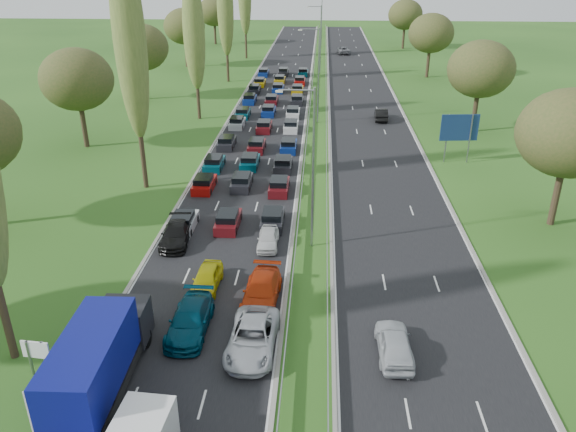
# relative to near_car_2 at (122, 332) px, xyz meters

# --- Properties ---
(ground) EXTENTS (260.00, 260.00, 0.00)m
(ground) POSITION_rel_near_car_2_xyz_m (10.46, 49.38, -0.69)
(ground) COLOR #244B17
(ground) RESTS_ON ground
(near_carriageway) EXTENTS (10.50, 215.00, 0.04)m
(near_carriageway) POSITION_rel_near_car_2_xyz_m (3.71, 51.88, -0.69)
(near_carriageway) COLOR black
(near_carriageway) RESTS_ON ground
(far_carriageway) EXTENTS (10.50, 215.00, 0.04)m
(far_carriageway) POSITION_rel_near_car_2_xyz_m (17.21, 51.88, -0.69)
(far_carriageway) COLOR black
(far_carriageway) RESTS_ON ground
(central_reservation) EXTENTS (2.36, 215.00, 0.32)m
(central_reservation) POSITION_rel_near_car_2_xyz_m (10.46, 51.88, -0.14)
(central_reservation) COLOR gray
(central_reservation) RESTS_ON ground
(lamp_columns) EXTENTS (0.18, 140.18, 12.00)m
(lamp_columns) POSITION_rel_near_car_2_xyz_m (10.46, 47.38, 5.31)
(lamp_columns) COLOR gray
(lamp_columns) RESTS_ON ground
(poplar_row) EXTENTS (2.80, 127.80, 22.44)m
(poplar_row) POSITION_rel_near_car_2_xyz_m (-5.54, 37.55, 11.70)
(poplar_row) COLOR #2D2116
(poplar_row) RESTS_ON ground
(woodland_left) EXTENTS (8.00, 166.00, 11.10)m
(woodland_left) POSITION_rel_near_car_2_xyz_m (-16.04, 32.01, 6.99)
(woodland_left) COLOR #2D2116
(woodland_left) RESTS_ON ground
(woodland_right) EXTENTS (8.00, 153.00, 11.10)m
(woodland_right) POSITION_rel_near_car_2_xyz_m (29.96, 36.05, 6.99)
(woodland_right) COLOR #2D2116
(woodland_right) RESTS_ON ground
(traffic_queue_fill) EXTENTS (9.13, 69.08, 0.80)m
(traffic_queue_fill) POSITION_rel_near_car_2_xyz_m (3.69, 46.99, -0.25)
(traffic_queue_fill) COLOR #B2B7BC
(traffic_queue_fill) RESTS_ON ground
(near_car_2) EXTENTS (2.58, 4.98, 1.34)m
(near_car_2) POSITION_rel_near_car_2_xyz_m (0.00, 0.00, 0.00)
(near_car_2) COLOR silver
(near_car_2) RESTS_ON near_carriageway
(near_car_3) EXTENTS (2.42, 5.18, 1.46)m
(near_car_3) POSITION_rel_near_car_2_xyz_m (0.09, 12.26, 0.06)
(near_car_3) COLOR black
(near_car_3) RESTS_ON near_carriageway
(near_car_7) EXTENTS (2.25, 5.41, 1.56)m
(near_car_7) POSITION_rel_near_car_2_xyz_m (3.62, 1.22, 0.11)
(near_car_7) COLOR #05384E
(near_car_7) RESTS_ON near_carriageway
(near_car_8) EXTENTS (1.77, 4.17, 1.41)m
(near_car_8) POSITION_rel_near_car_2_xyz_m (3.69, 5.98, 0.03)
(near_car_8) COLOR #ADAA0B
(near_car_8) RESTS_ON near_carriageway
(near_car_10) EXTENTS (2.79, 5.72, 1.57)m
(near_car_10) POSITION_rel_near_car_2_xyz_m (7.45, -0.23, 0.11)
(near_car_10) COLOR #ACAFB5
(near_car_10) RESTS_ON near_carriageway
(near_car_11) EXTENTS (2.48, 5.50, 1.57)m
(near_car_11) POSITION_rel_near_car_2_xyz_m (7.46, 4.54, 0.11)
(near_car_11) COLOR #B62F0B
(near_car_11) RESTS_ON near_carriageway
(near_car_12) EXTENTS (1.59, 3.85, 1.31)m
(near_car_12) POSITION_rel_near_car_2_xyz_m (7.17, 12.10, -0.02)
(near_car_12) COLOR silver
(near_car_12) RESTS_ON near_carriageway
(far_car_0) EXTENTS (1.91, 4.59, 1.55)m
(far_car_0) POSITION_rel_near_car_2_xyz_m (15.25, -0.28, 0.11)
(far_car_0) COLOR #B5BAC0
(far_car_0) RESTS_ON far_carriageway
(far_car_1) EXTENTS (1.82, 4.75, 1.54)m
(far_car_1) POSITION_rel_near_car_2_xyz_m (18.95, 49.09, 0.10)
(far_car_1) COLOR black
(far_car_1) RESTS_ON far_carriageway
(far_car_2) EXTENTS (2.91, 5.86, 1.60)m
(far_car_2) POSITION_rel_near_car_2_xyz_m (15.67, 105.63, 0.13)
(far_car_2) COLOR slate
(far_car_2) RESTS_ON far_carriageway
(blue_lorry) EXTENTS (2.58, 9.31, 3.93)m
(blue_lorry) POSITION_rel_near_car_2_xyz_m (0.35, -3.92, 1.34)
(blue_lorry) COLOR black
(blue_lorry) RESTS_ON near_carriageway
(info_sign) EXTENTS (1.50, 0.24, 2.10)m
(info_sign) POSITION_rel_near_car_2_xyz_m (-3.44, -2.95, 0.68)
(info_sign) COLOR gray
(info_sign) RESTS_ON ground
(direction_sign) EXTENTS (3.99, 0.51, 5.20)m
(direction_sign) POSITION_rel_near_car_2_xyz_m (25.36, 32.39, 2.88)
(direction_sign) COLOR gray
(direction_sign) RESTS_ON ground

